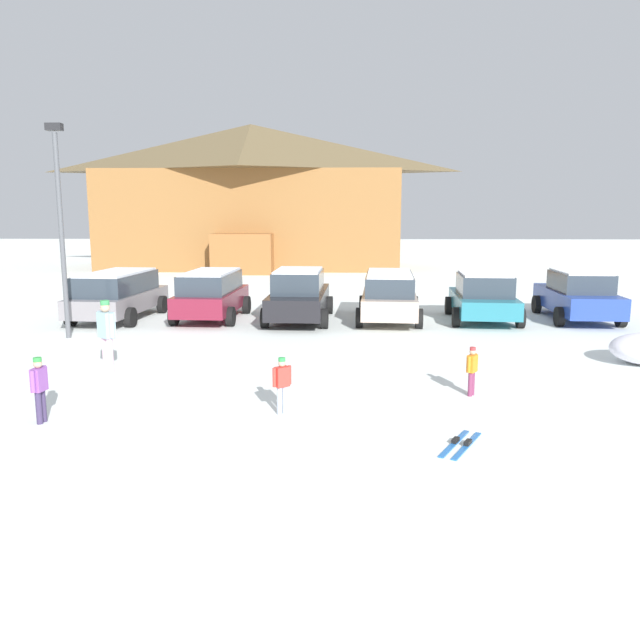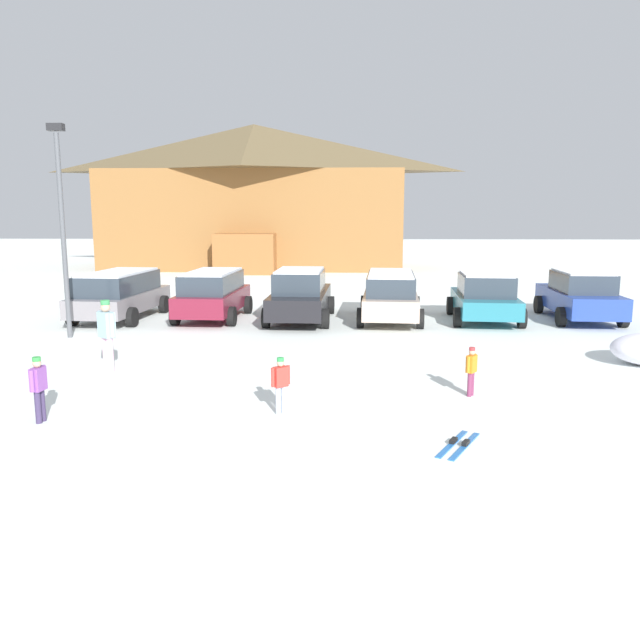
{
  "view_description": "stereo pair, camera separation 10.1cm",
  "coord_description": "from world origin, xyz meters",
  "px_view_note": "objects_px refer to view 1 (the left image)",
  "views": [
    {
      "loc": [
        1.24,
        -8.17,
        3.6
      ],
      "look_at": [
        0.85,
        6.46,
        1.09
      ],
      "focal_mm": 35.0,
      "sensor_mm": 36.0,
      "label": 1
    },
    {
      "loc": [
        1.34,
        -8.17,
        3.6
      ],
      "look_at": [
        0.85,
        6.46,
        1.09
      ],
      "focal_mm": 35.0,
      "sensor_mm": 36.0,
      "label": 2
    }
  ],
  "objects_px": {
    "parked_beige_suv": "(389,294)",
    "pair_of_skis": "(461,444)",
    "parked_grey_wagon": "(118,294)",
    "skier_child_in_red_jacket": "(282,382)",
    "skier_adult_in_blue_parka": "(107,332)",
    "skier_child_in_purple_jacket": "(39,386)",
    "ski_lodge": "(252,196)",
    "parked_maroon_van": "(211,293)",
    "skier_child_in_orange_jacket": "(472,368)",
    "parked_blue_hatchback": "(578,295)",
    "parked_black_sedan": "(299,295)",
    "lamp_post": "(61,221)",
    "parked_teal_hatchback": "(483,297)"
  },
  "relations": [
    {
      "from": "parked_beige_suv",
      "to": "pair_of_skis",
      "type": "distance_m",
      "value": 11.6
    },
    {
      "from": "parked_grey_wagon",
      "to": "pair_of_skis",
      "type": "height_order",
      "value": "parked_grey_wagon"
    },
    {
      "from": "skier_child_in_red_jacket",
      "to": "skier_adult_in_blue_parka",
      "type": "relative_size",
      "value": 0.63
    },
    {
      "from": "pair_of_skis",
      "to": "skier_child_in_purple_jacket",
      "type": "bearing_deg",
      "value": 172.95
    },
    {
      "from": "ski_lodge",
      "to": "parked_beige_suv",
      "type": "xyz_separation_m",
      "value": [
        7.41,
        -21.0,
        -3.84
      ]
    },
    {
      "from": "parked_maroon_van",
      "to": "pair_of_skis",
      "type": "bearing_deg",
      "value": -61.78
    },
    {
      "from": "skier_child_in_orange_jacket",
      "to": "skier_adult_in_blue_parka",
      "type": "bearing_deg",
      "value": 168.41
    },
    {
      "from": "ski_lodge",
      "to": "skier_child_in_orange_jacket",
      "type": "xyz_separation_m",
      "value": [
        8.33,
        -29.85,
        -4.17
      ]
    },
    {
      "from": "skier_child_in_purple_jacket",
      "to": "parked_blue_hatchback",
      "type": "bearing_deg",
      "value": 39.42
    },
    {
      "from": "parked_maroon_van",
      "to": "parked_black_sedan",
      "type": "xyz_separation_m",
      "value": [
        3.01,
        -0.21,
        -0.02
      ]
    },
    {
      "from": "ski_lodge",
      "to": "lamp_post",
      "type": "bearing_deg",
      "value": -95.23
    },
    {
      "from": "parked_beige_suv",
      "to": "skier_child_in_red_jacket",
      "type": "distance_m",
      "value": 10.47
    },
    {
      "from": "skier_child_in_purple_jacket",
      "to": "skier_child_in_orange_jacket",
      "type": "distance_m",
      "value": 8.04
    },
    {
      "from": "parked_beige_suv",
      "to": "skier_adult_in_blue_parka",
      "type": "bearing_deg",
      "value": -134.08
    },
    {
      "from": "ski_lodge",
      "to": "parked_blue_hatchback",
      "type": "xyz_separation_m",
      "value": [
        13.83,
        -20.73,
        -3.88
      ]
    },
    {
      "from": "skier_child_in_red_jacket",
      "to": "skier_child_in_orange_jacket",
      "type": "xyz_separation_m",
      "value": [
        3.68,
        1.26,
        -0.03
      ]
    },
    {
      "from": "ski_lodge",
      "to": "lamp_post",
      "type": "xyz_separation_m",
      "value": [
        -2.22,
        -24.24,
        -1.35
      ]
    },
    {
      "from": "parked_blue_hatchback",
      "to": "parked_black_sedan",
      "type": "bearing_deg",
      "value": -177.47
    },
    {
      "from": "skier_child_in_purple_jacket",
      "to": "skier_child_in_red_jacket",
      "type": "bearing_deg",
      "value": 8.06
    },
    {
      "from": "parked_black_sedan",
      "to": "skier_child_in_orange_jacket",
      "type": "xyz_separation_m",
      "value": [
        3.96,
        -8.69,
        -0.32
      ]
    },
    {
      "from": "parked_grey_wagon",
      "to": "parked_teal_hatchback",
      "type": "height_order",
      "value": "parked_grey_wagon"
    },
    {
      "from": "parked_maroon_van",
      "to": "pair_of_skis",
      "type": "relative_size",
      "value": 3.28
    },
    {
      "from": "ski_lodge",
      "to": "parked_blue_hatchback",
      "type": "bearing_deg",
      "value": -56.29
    },
    {
      "from": "parked_blue_hatchback",
      "to": "ski_lodge",
      "type": "bearing_deg",
      "value": 123.71
    },
    {
      "from": "parked_grey_wagon",
      "to": "skier_child_in_red_jacket",
      "type": "relative_size",
      "value": 4.57
    },
    {
      "from": "parked_teal_hatchback",
      "to": "skier_child_in_purple_jacket",
      "type": "xyz_separation_m",
      "value": [
        -10.06,
        -10.63,
        -0.17
      ]
    },
    {
      "from": "parked_beige_suv",
      "to": "skier_child_in_red_jacket",
      "type": "relative_size",
      "value": 4.68
    },
    {
      "from": "parked_beige_suv",
      "to": "skier_child_in_red_jacket",
      "type": "bearing_deg",
      "value": -105.28
    },
    {
      "from": "skier_child_in_red_jacket",
      "to": "parked_black_sedan",
      "type": "bearing_deg",
      "value": 91.63
    },
    {
      "from": "parked_black_sedan",
      "to": "parked_teal_hatchback",
      "type": "xyz_separation_m",
      "value": [
        6.2,
        0.1,
        -0.05
      ]
    },
    {
      "from": "parked_grey_wagon",
      "to": "skier_child_in_orange_jacket",
      "type": "height_order",
      "value": "parked_grey_wagon"
    },
    {
      "from": "parked_beige_suv",
      "to": "skier_child_in_red_jacket",
      "type": "height_order",
      "value": "parked_beige_suv"
    },
    {
      "from": "skier_child_in_purple_jacket",
      "to": "pair_of_skis",
      "type": "relative_size",
      "value": 0.89
    },
    {
      "from": "parked_teal_hatchback",
      "to": "skier_adult_in_blue_parka",
      "type": "height_order",
      "value": "skier_adult_in_blue_parka"
    },
    {
      "from": "parked_blue_hatchback",
      "to": "skier_child_in_red_jacket",
      "type": "xyz_separation_m",
      "value": [
        -9.18,
        -10.37,
        -0.26
      ]
    },
    {
      "from": "skier_child_in_red_jacket",
      "to": "skier_child_in_orange_jacket",
      "type": "relative_size",
      "value": 1.06
    },
    {
      "from": "parked_maroon_van",
      "to": "skier_adult_in_blue_parka",
      "type": "bearing_deg",
      "value": -97.36
    },
    {
      "from": "skier_child_in_orange_jacket",
      "to": "ski_lodge",
      "type": "bearing_deg",
      "value": 105.59
    },
    {
      "from": "pair_of_skis",
      "to": "lamp_post",
      "type": "relative_size",
      "value": 0.21
    },
    {
      "from": "skier_child_in_orange_jacket",
      "to": "lamp_post",
      "type": "distance_m",
      "value": 12.27
    },
    {
      "from": "parked_blue_hatchback",
      "to": "skier_child_in_orange_jacket",
      "type": "height_order",
      "value": "parked_blue_hatchback"
    },
    {
      "from": "parked_grey_wagon",
      "to": "skier_adult_in_blue_parka",
      "type": "distance_m",
      "value": 7.53
    },
    {
      "from": "lamp_post",
      "to": "parked_maroon_van",
      "type": "bearing_deg",
      "value": 42.63
    },
    {
      "from": "parked_black_sedan",
      "to": "skier_child_in_red_jacket",
      "type": "relative_size",
      "value": 4.64
    },
    {
      "from": "lamp_post",
      "to": "parked_teal_hatchback",
      "type": "bearing_deg",
      "value": 13.99
    },
    {
      "from": "ski_lodge",
      "to": "skier_child_in_red_jacket",
      "type": "xyz_separation_m",
      "value": [
        4.65,
        -31.1,
        -4.14
      ]
    },
    {
      "from": "parked_beige_suv",
      "to": "skier_child_in_orange_jacket",
      "type": "bearing_deg",
      "value": -84.09
    },
    {
      "from": "ski_lodge",
      "to": "parked_beige_suv",
      "type": "relative_size",
      "value": 4.0
    },
    {
      "from": "parked_maroon_van",
      "to": "parked_black_sedan",
      "type": "bearing_deg",
      "value": -3.92
    },
    {
      "from": "parked_grey_wagon",
      "to": "parked_beige_suv",
      "type": "height_order",
      "value": "parked_grey_wagon"
    }
  ]
}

